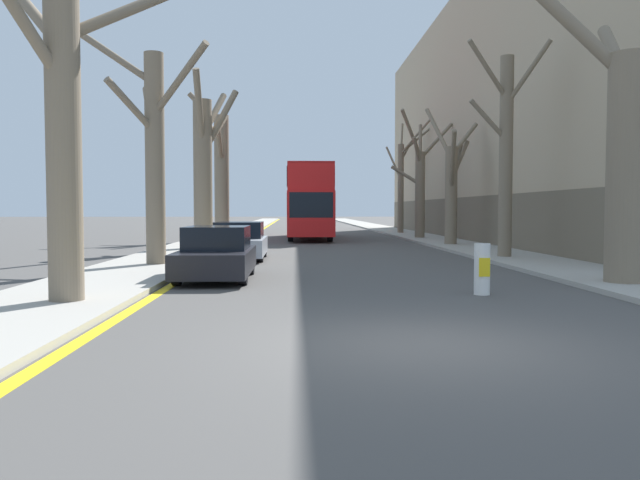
{
  "coord_description": "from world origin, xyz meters",
  "views": [
    {
      "loc": [
        -1.7,
        -8.21,
        1.81
      ],
      "look_at": [
        -0.39,
        24.6,
        0.2
      ],
      "focal_mm": 35.0,
      "sensor_mm": 36.0,
      "label": 1
    }
  ],
  "objects": [
    {
      "name": "street_tree_right_2",
      "position": [
        5.98,
        22.19,
        3.03
      ],
      "size": [
        2.45,
        4.86,
        7.1
      ],
      "color": "#7A6B56",
      "rests_on": "ground"
    },
    {
      "name": "street_tree_left_1",
      "position": [
        -6.1,
        11.4,
        3.77
      ],
      "size": [
        4.66,
        4.55,
        7.56
      ],
      "color": "#7A6B56",
      "rests_on": "ground"
    },
    {
      "name": "street_tree_left_3",
      "position": [
        -6.0,
        28.2,
        3.94
      ],
      "size": [
        2.35,
        3.76,
        8.55
      ],
      "color": "#7A6B56",
      "rests_on": "ground"
    },
    {
      "name": "parked_car_0",
      "position": [
        -3.73,
        7.99,
        0.65
      ],
      "size": [
        1.79,
        4.07,
        1.37
      ],
      "color": "black",
      "rests_on": "ground"
    },
    {
      "name": "street_tree_right_4",
      "position": [
        6.12,
        37.18,
        3.95
      ],
      "size": [
        3.06,
        3.88,
        8.26
      ],
      "color": "#7A6B56",
      "rests_on": "ground"
    },
    {
      "name": "sidewalk_right",
      "position": [
        6.34,
        50.0,
        0.06
      ],
      "size": [
        3.03,
        120.0,
        0.12
      ],
      "primitive_type": "cube",
      "color": "#A39E93",
      "rests_on": "ground"
    },
    {
      "name": "street_tree_right_1",
      "position": [
        5.84,
        13.93,
        3.91
      ],
      "size": [
        2.92,
        1.53,
        7.62
      ],
      "color": "#7A6B56",
      "rests_on": "ground"
    },
    {
      "name": "street_tree_left_0",
      "position": [
        -6.03,
        3.55,
        3.8
      ],
      "size": [
        3.83,
        3.98,
        8.89
      ],
      "color": "#7A6B56",
      "rests_on": "ground"
    },
    {
      "name": "building_facade_right",
      "position": [
        12.85,
        29.85,
        7.36
      ],
      "size": [
        10.08,
        43.11,
        14.75
      ],
      "color": "tan",
      "rests_on": "ground"
    },
    {
      "name": "street_tree_right_3",
      "position": [
        5.83,
        29.28,
        3.32
      ],
      "size": [
        3.79,
        3.05,
        7.63
      ],
      "color": "#7A6B56",
      "rests_on": "ground"
    },
    {
      "name": "street_tree_right_0",
      "position": [
        6.01,
        6.09,
        3.24
      ],
      "size": [
        4.32,
        4.14,
        7.38
      ],
      "color": "#7A6B56",
      "rests_on": "ground"
    },
    {
      "name": "traffic_bollard",
      "position": [
        2.26,
        4.81,
        0.55
      ],
      "size": [
        0.34,
        0.35,
        1.09
      ],
      "color": "white",
      "rests_on": "ground"
    },
    {
      "name": "kerb_line_stripe",
      "position": [
        -4.65,
        50.0,
        0.0
      ],
      "size": [
        0.24,
        120.0,
        0.01
      ],
      "primitive_type": "cube",
      "color": "yellow",
      "rests_on": "ground"
    },
    {
      "name": "parked_car_1",
      "position": [
        -3.73,
        14.43,
        0.64
      ],
      "size": [
        1.89,
        4.05,
        1.36
      ],
      "color": "#9EA3AD",
      "rests_on": "ground"
    },
    {
      "name": "double_decker_bus",
      "position": [
        -0.85,
        30.18,
        2.47
      ],
      "size": [
        2.59,
        11.19,
        4.37
      ],
      "color": "red",
      "rests_on": "ground"
    },
    {
      "name": "street_tree_left_2",
      "position": [
        -5.72,
        19.8,
        3.81
      ],
      "size": [
        1.97,
        4.35,
        7.71
      ],
      "color": "#7A6B56",
      "rests_on": "ground"
    },
    {
      "name": "ground_plane",
      "position": [
        0.0,
        0.0,
        0.0
      ],
      "size": [
        300.0,
        300.0,
        0.0
      ],
      "primitive_type": "plane",
      "color": "#4C4947"
    },
    {
      "name": "sidewalk_left",
      "position": [
        -6.34,
        50.0,
        0.06
      ],
      "size": [
        3.03,
        120.0,
        0.12
      ],
      "primitive_type": "cube",
      "color": "#A39E93",
      "rests_on": "ground"
    }
  ]
}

